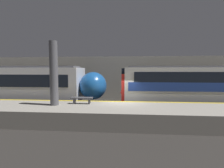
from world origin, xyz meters
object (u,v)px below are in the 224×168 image
support_pillar_near (54,73)px  train_modern (0,85)px  train_boxy (212,87)px  platform_bench (82,99)px

support_pillar_near → train_modern: 8.58m
support_pillar_near → train_modern: support_pillar_near is taller
train_modern → train_boxy: train_modern is taller
train_modern → train_boxy: (19.17, -0.00, -0.00)m
support_pillar_near → platform_bench: support_pillar_near is taller
train_modern → platform_bench: 9.73m
support_pillar_near → train_modern: size_ratio=0.21×
train_boxy → platform_bench: size_ratio=10.19×
train_modern → platform_bench: (8.94, -3.80, -0.54)m
train_boxy → train_modern: bearing=180.0°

